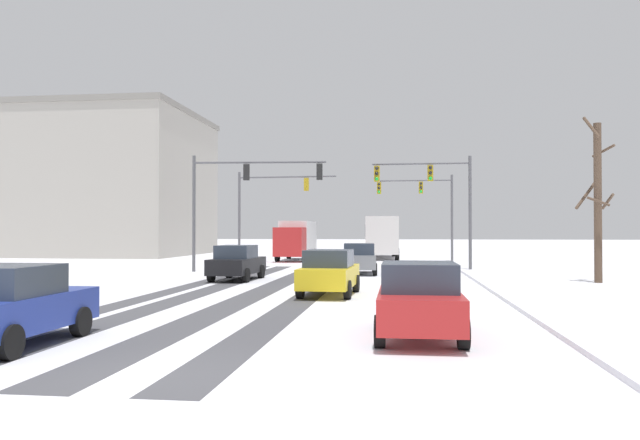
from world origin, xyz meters
name	(u,v)px	position (x,y,z in m)	size (l,w,h in m)	color
ground_plane	(165,375)	(0.00, 0.00, 0.00)	(300.00, 300.00, 0.00)	white
wheel_track_left_lane	(265,290)	(-1.43, 14.06, 0.00)	(1.15, 30.92, 0.01)	#4C4C51
wheel_track_right_lane	(212,289)	(-3.57, 14.06, 0.00)	(1.02, 30.92, 0.01)	#4C4C51
wheel_track_center	(315,291)	(0.52, 14.06, 0.00)	(1.00, 30.92, 0.01)	#4C4C51
wheel_track_oncoming	(179,289)	(-4.89, 14.06, 0.00)	(0.87, 30.92, 0.01)	#4C4C51
sidewalk_kerb_right	(557,296)	(9.09, 12.65, 0.06)	(4.00, 30.92, 0.12)	white
traffic_signal_near_right	(436,189)	(5.78, 26.11, 4.62)	(5.58, 0.41, 6.50)	#56565B
traffic_signal_far_right	(425,200)	(5.68, 38.15, 4.64)	(5.85, 0.47, 6.50)	#56565B
traffic_signal_far_left	(266,200)	(-5.67, 33.99, 4.49)	(7.14, 0.60, 6.50)	#56565B
traffic_signal_near_left	(241,187)	(-5.05, 24.28, 4.71)	(7.51, 0.76, 6.50)	#56565B
car_grey_lead	(359,258)	(1.62, 23.44, 0.82)	(2.01, 4.19, 1.62)	slate
car_black_second	(237,262)	(-3.75, 18.61, 0.82)	(1.97, 4.17, 1.62)	black
car_yellow_cab_third	(329,272)	(1.25, 12.46, 0.82)	(1.97, 4.17, 1.62)	yellow
car_red_fourth	(419,300)	(4.13, 4.01, 0.82)	(1.85, 4.11, 1.62)	red
car_blue_fifth	(10,305)	(-3.99, 1.96, 0.82)	(1.86, 4.12, 1.62)	#233899
bus_oncoming	(381,234)	(2.21, 42.65, 1.99)	(3.06, 11.11, 3.38)	silver
box_truck_delivery	(296,239)	(-4.15, 37.90, 1.63)	(2.34, 7.41, 3.02)	red
bare_tree_sidewalk_mid	(598,199)	(12.43, 19.22, 3.67)	(1.71, 1.56, 7.37)	brown
office_building_far_left_block	(71,184)	(-27.36, 46.31, 6.69)	(24.32, 16.63, 13.37)	#B2ADA3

